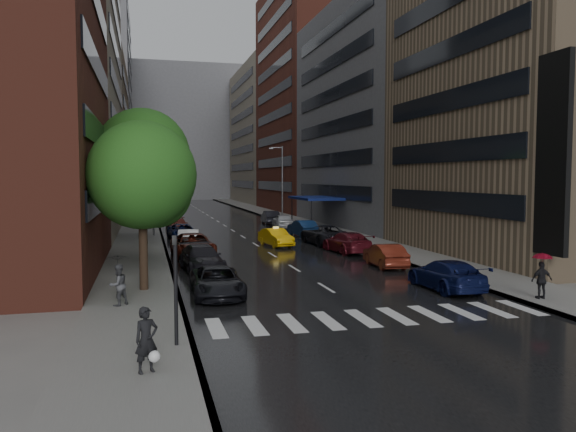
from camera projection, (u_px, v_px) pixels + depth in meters
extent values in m
plane|color=gray|center=(356.00, 306.00, 23.47)|extent=(220.00, 220.00, 0.00)
cube|color=black|center=(214.00, 219.00, 71.81)|extent=(14.00, 140.00, 0.01)
cube|color=gray|center=(141.00, 220.00, 69.59)|extent=(4.00, 140.00, 0.15)
cube|color=gray|center=(282.00, 217.00, 74.02)|extent=(4.00, 140.00, 0.15)
cube|color=silver|center=(216.00, 328.00, 20.03)|extent=(0.55, 2.80, 0.01)
cube|color=silver|center=(254.00, 325.00, 20.38)|extent=(0.55, 2.80, 0.01)
cube|color=silver|center=(292.00, 323.00, 20.72)|extent=(0.55, 2.80, 0.01)
cube|color=silver|center=(328.00, 320.00, 21.07)|extent=(0.55, 2.80, 0.01)
cube|color=silver|center=(363.00, 318.00, 21.41)|extent=(0.55, 2.80, 0.01)
cube|color=silver|center=(396.00, 316.00, 21.76)|extent=(0.55, 2.80, 0.01)
cube|color=silver|center=(429.00, 314.00, 22.10)|extent=(0.55, 2.80, 0.01)
cube|color=silver|center=(461.00, 312.00, 22.45)|extent=(0.55, 2.80, 0.01)
cube|color=silver|center=(491.00, 310.00, 22.79)|extent=(0.55, 2.80, 0.01)
cube|color=silver|center=(521.00, 308.00, 23.13)|extent=(0.55, 2.80, 0.01)
cube|color=maroon|center=(19.00, 37.00, 30.47)|extent=(8.00, 20.00, 26.00)
cube|color=gray|center=(72.00, 55.00, 53.40)|extent=(8.00, 28.00, 34.00)
cube|color=#937A5B|center=(98.00, 138.00, 80.88)|extent=(8.00, 28.00, 22.00)
cube|color=slate|center=(109.00, 107.00, 109.33)|extent=(8.00, 32.00, 38.00)
cube|color=#937A5B|center=(502.00, 34.00, 37.71)|extent=(8.00, 20.00, 30.00)
cube|color=slate|center=(366.00, 116.00, 61.13)|extent=(8.00, 28.00, 24.00)
cube|color=maroon|center=(298.00, 96.00, 87.78)|extent=(8.00, 28.00, 36.00)
cube|color=gray|center=(260.00, 136.00, 117.06)|extent=(8.00, 32.00, 28.00)
cube|color=black|center=(553.00, 155.00, 27.68)|extent=(0.30, 2.20, 10.00)
cube|color=slate|center=(180.00, 133.00, 136.43)|extent=(40.00, 14.00, 32.00)
cylinder|color=#382619|center=(143.00, 246.00, 26.06)|extent=(0.40, 0.40, 4.39)
sphere|color=#1E5116|center=(142.00, 175.00, 25.83)|extent=(5.01, 5.01, 5.01)
cylinder|color=#382619|center=(144.00, 217.00, 37.28)|extent=(0.40, 0.40, 5.44)
sphere|color=#1E5116|center=(143.00, 156.00, 37.00)|extent=(6.22, 6.22, 6.22)
cylinder|color=#382619|center=(144.00, 212.00, 50.62)|extent=(0.40, 0.40, 4.48)
sphere|color=#1E5116|center=(144.00, 175.00, 50.38)|extent=(5.12, 5.12, 5.12)
imported|color=#E7AB0C|center=(276.00, 237.00, 43.73)|extent=(2.17, 4.37, 1.38)
imported|color=black|center=(217.00, 282.00, 25.28)|extent=(2.32, 4.87, 1.34)
imported|color=black|center=(202.00, 258.00, 32.14)|extent=(2.52, 5.24, 1.47)
imported|color=#541A10|center=(193.00, 245.00, 37.94)|extent=(2.88, 5.78, 1.57)
imported|color=white|center=(188.00, 239.00, 42.04)|extent=(1.95, 4.47, 1.43)
imported|color=#101B4C|center=(183.00, 232.00, 48.48)|extent=(2.64, 4.97, 1.33)
imported|color=#561811|center=(178.00, 225.00, 55.13)|extent=(1.85, 4.54, 1.32)
imported|color=gray|center=(175.00, 220.00, 61.74)|extent=(1.86, 4.32, 1.38)
imported|color=#0D133D|center=(446.00, 275.00, 26.79)|extent=(2.06, 5.02, 1.45)
imported|color=maroon|center=(385.00, 255.00, 33.56)|extent=(1.81, 4.39, 1.41)
imported|color=#5C121C|center=(347.00, 242.00, 39.91)|extent=(2.47, 5.29, 1.49)
imported|color=black|center=(324.00, 235.00, 45.10)|extent=(2.97, 5.70, 1.53)
imported|color=#10254B|center=(303.00, 228.00, 51.12)|extent=(1.94, 4.57, 1.47)
imported|color=#AFB1B5|center=(283.00, 221.00, 58.50)|extent=(2.24, 4.76, 1.57)
imported|color=black|center=(270.00, 217.00, 64.34)|extent=(1.83, 4.68, 1.52)
imported|color=black|center=(146.00, 340.00, 15.01)|extent=(0.77, 0.65, 1.78)
sphere|color=white|center=(154.00, 356.00, 15.00)|extent=(0.32, 0.32, 0.32)
imported|color=#444549|center=(118.00, 285.00, 22.84)|extent=(1.05, 1.01, 1.70)
imported|color=black|center=(118.00, 266.00, 22.79)|extent=(0.96, 0.98, 0.88)
imported|color=black|center=(542.00, 280.00, 24.15)|extent=(0.97, 0.46, 1.62)
imported|color=maroon|center=(542.00, 261.00, 24.09)|extent=(0.82, 0.82, 0.72)
cylinder|color=black|center=(176.00, 294.00, 17.43)|extent=(0.12, 0.12, 3.20)
imported|color=black|center=(175.00, 250.00, 17.33)|extent=(0.18, 0.15, 0.90)
cylinder|color=gray|center=(153.00, 185.00, 50.23)|extent=(0.18, 0.18, 9.00)
cube|color=gray|center=(168.00, 138.00, 50.28)|extent=(0.50, 0.22, 0.16)
cylinder|color=gray|center=(282.00, 183.00, 68.57)|extent=(0.18, 0.18, 9.00)
cube|color=gray|center=(271.00, 148.00, 67.93)|extent=(0.50, 0.22, 0.16)
cube|color=navy|center=(316.00, 198.00, 59.30)|extent=(4.00, 8.00, 0.25)
cylinder|color=black|center=(311.00, 215.00, 55.34)|extent=(0.12, 0.12, 3.00)
cylinder|color=black|center=(292.00, 210.00, 62.68)|extent=(0.12, 0.12, 3.00)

